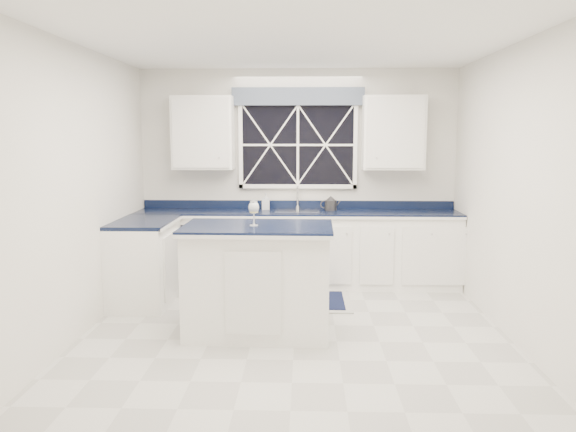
{
  "coord_description": "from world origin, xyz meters",
  "views": [
    {
      "loc": [
        0.09,
        -4.93,
        1.87
      ],
      "look_at": [
        -0.07,
        0.4,
        1.1
      ],
      "focal_mm": 35.0,
      "sensor_mm": 36.0,
      "label": 1
    }
  ],
  "objects_px": {
    "dishwasher": "(210,253)",
    "kettle": "(330,204)",
    "wine_glass": "(254,209)",
    "soap_bottle": "(266,201)",
    "island": "(258,279)",
    "faucet": "(298,197)"
  },
  "relations": [
    {
      "from": "dishwasher",
      "to": "kettle",
      "type": "distance_m",
      "value": 1.64
    },
    {
      "from": "wine_glass",
      "to": "soap_bottle",
      "type": "relative_size",
      "value": 1.09
    },
    {
      "from": "wine_glass",
      "to": "soap_bottle",
      "type": "height_order",
      "value": "wine_glass"
    },
    {
      "from": "wine_glass",
      "to": "soap_bottle",
      "type": "distance_m",
      "value": 1.89
    },
    {
      "from": "kettle",
      "to": "soap_bottle",
      "type": "relative_size",
      "value": 1.19
    },
    {
      "from": "island",
      "to": "wine_glass",
      "type": "xyz_separation_m",
      "value": [
        -0.03,
        -0.02,
        0.68
      ]
    },
    {
      "from": "dishwasher",
      "to": "soap_bottle",
      "type": "bearing_deg",
      "value": 11.38
    },
    {
      "from": "island",
      "to": "kettle",
      "type": "height_order",
      "value": "kettle"
    },
    {
      "from": "dishwasher",
      "to": "wine_glass",
      "type": "height_order",
      "value": "wine_glass"
    },
    {
      "from": "faucet",
      "to": "island",
      "type": "height_order",
      "value": "faucet"
    },
    {
      "from": "kettle",
      "to": "wine_glass",
      "type": "relative_size",
      "value": 1.09
    },
    {
      "from": "island",
      "to": "wine_glass",
      "type": "bearing_deg",
      "value": -149.09
    },
    {
      "from": "dishwasher",
      "to": "soap_bottle",
      "type": "xyz_separation_m",
      "value": [
        0.7,
        0.14,
        0.64
      ]
    },
    {
      "from": "soap_bottle",
      "to": "faucet",
      "type": "bearing_deg",
      "value": 7.66
    },
    {
      "from": "dishwasher",
      "to": "island",
      "type": "bearing_deg",
      "value": -66.49
    },
    {
      "from": "faucet",
      "to": "soap_bottle",
      "type": "bearing_deg",
      "value": -172.34
    },
    {
      "from": "dishwasher",
      "to": "faucet",
      "type": "height_order",
      "value": "faucet"
    },
    {
      "from": "faucet",
      "to": "soap_bottle",
      "type": "relative_size",
      "value": 1.42
    },
    {
      "from": "kettle",
      "to": "wine_glass",
      "type": "distance_m",
      "value": 2.03
    },
    {
      "from": "dishwasher",
      "to": "faucet",
      "type": "bearing_deg",
      "value": 10.02
    },
    {
      "from": "kettle",
      "to": "faucet",
      "type": "bearing_deg",
      "value": 168.83
    },
    {
      "from": "dishwasher",
      "to": "kettle",
      "type": "bearing_deg",
      "value": 4.16
    }
  ]
}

